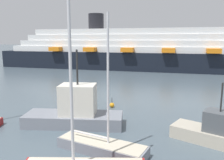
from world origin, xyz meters
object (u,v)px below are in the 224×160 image
Objects in this scene: fishing_boat_0 at (215,132)px; fishing_boat_1 at (75,111)px; channel_buoy_0 at (112,105)px; sailboat_2 at (102,145)px; cruise_ship at (150,51)px.

fishing_boat_1 reaches higher than fishing_boat_0.
fishing_boat_0 reaches higher than channel_buoy_0.
fishing_boat_1 is (-4.19, 3.97, 0.82)m from sailboat_2.
sailboat_2 is 47.47m from cruise_ship.
channel_buoy_0 is 36.87m from cruise_ship.
cruise_ship reaches higher than sailboat_2.
sailboat_2 is at bearing -74.19° from channel_buoy_0.
fishing_boat_0 is 11.75m from fishing_boat_1.
fishing_boat_1 is 6.68m from channel_buoy_0.
cruise_ship reaches higher than channel_buoy_0.
fishing_boat_1 is at bearing -100.70° from channel_buoy_0.
fishing_boat_1 is 7.91× the size of channel_buoy_0.
fishing_boat_1 is (-11.74, -0.18, 0.46)m from fishing_boat_0.
sailboat_2 is at bearing -132.91° from fishing_boat_0.
cruise_ship is (-5.39, 46.98, 4.22)m from sailboat_2.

